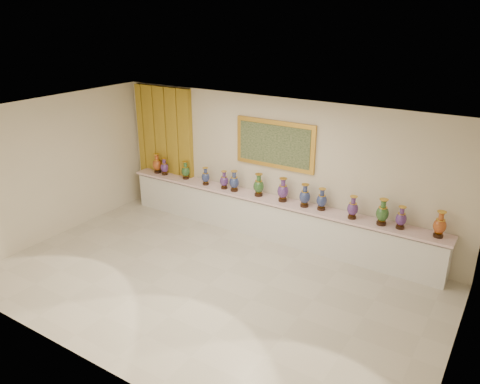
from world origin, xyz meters
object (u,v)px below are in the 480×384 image
object	(u,v)px
counter	(271,218)
vase_2	(186,171)
vase_0	(157,164)
vase_1	(164,167)

from	to	relation	value
counter	vase_2	distance (m)	2.39
vase_0	vase_2	xyz separation A→B (m)	(0.86, 0.02, -0.03)
vase_1	vase_2	bearing A→B (deg)	3.76
counter	vase_0	distance (m)	3.24
vase_0	vase_2	distance (m)	0.86
vase_0	counter	bearing A→B (deg)	0.26
counter	vase_0	bearing A→B (deg)	-179.74
vase_2	vase_1	bearing A→B (deg)	-176.24
counter	vase_2	bearing A→B (deg)	179.76
vase_1	vase_2	xyz separation A→B (m)	(0.61, 0.04, 0.00)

